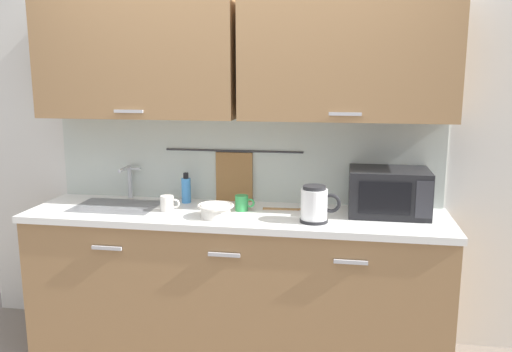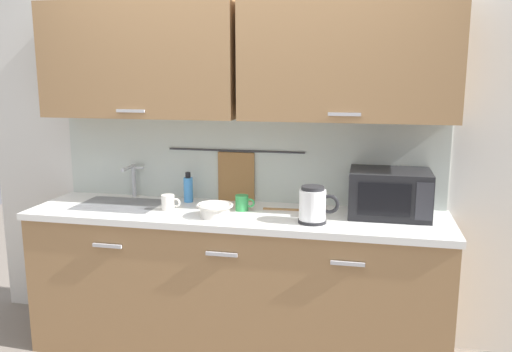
{
  "view_description": "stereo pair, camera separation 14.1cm",
  "coord_description": "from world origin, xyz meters",
  "px_view_note": "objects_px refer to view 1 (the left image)",
  "views": [
    {
      "loc": [
        0.63,
        -2.69,
        1.72
      ],
      "look_at": [
        0.12,
        0.33,
        1.12
      ],
      "focal_mm": 36.8,
      "sensor_mm": 36.0,
      "label": 1
    },
    {
      "loc": [
        0.77,
        -2.66,
        1.72
      ],
      "look_at": [
        0.12,
        0.33,
        1.12
      ],
      "focal_mm": 36.8,
      "sensor_mm": 36.0,
      "label": 2
    }
  ],
  "objects_px": {
    "mug_near_sink": "(168,203)",
    "mug_by_kettle": "(242,203)",
    "dish_soap_bottle": "(186,190)",
    "electric_kettle": "(315,204)",
    "wooden_spoon": "(291,209)",
    "microwave": "(389,192)",
    "mixing_bowl": "(216,210)"
  },
  "relations": [
    {
      "from": "mug_near_sink",
      "to": "mug_by_kettle",
      "type": "height_order",
      "value": "same"
    },
    {
      "from": "electric_kettle",
      "to": "mug_by_kettle",
      "type": "relative_size",
      "value": 1.89
    },
    {
      "from": "mug_by_kettle",
      "to": "mug_near_sink",
      "type": "bearing_deg",
      "value": -168.88
    },
    {
      "from": "microwave",
      "to": "mug_by_kettle",
      "type": "height_order",
      "value": "microwave"
    },
    {
      "from": "microwave",
      "to": "mug_near_sink",
      "type": "bearing_deg",
      "value": -173.41
    },
    {
      "from": "microwave",
      "to": "mug_by_kettle",
      "type": "distance_m",
      "value": 0.87
    },
    {
      "from": "microwave",
      "to": "wooden_spoon",
      "type": "xyz_separation_m",
      "value": [
        -0.58,
        -0.0,
        -0.13
      ]
    },
    {
      "from": "dish_soap_bottle",
      "to": "mixing_bowl",
      "type": "relative_size",
      "value": 0.92
    },
    {
      "from": "electric_kettle",
      "to": "mug_by_kettle",
      "type": "distance_m",
      "value": 0.49
    },
    {
      "from": "dish_soap_bottle",
      "to": "mixing_bowl",
      "type": "bearing_deg",
      "value": -49.05
    },
    {
      "from": "mug_near_sink",
      "to": "mug_by_kettle",
      "type": "distance_m",
      "value": 0.45
    },
    {
      "from": "microwave",
      "to": "mug_by_kettle",
      "type": "bearing_deg",
      "value": -175.75
    },
    {
      "from": "microwave",
      "to": "mug_by_kettle",
      "type": "xyz_separation_m",
      "value": [
        -0.87,
        -0.06,
        -0.09
      ]
    },
    {
      "from": "electric_kettle",
      "to": "dish_soap_bottle",
      "type": "bearing_deg",
      "value": 159.64
    },
    {
      "from": "mug_near_sink",
      "to": "mixing_bowl",
      "type": "relative_size",
      "value": 0.56
    },
    {
      "from": "dish_soap_bottle",
      "to": "mug_near_sink",
      "type": "height_order",
      "value": "dish_soap_bottle"
    },
    {
      "from": "microwave",
      "to": "dish_soap_bottle",
      "type": "bearing_deg",
      "value": 176.7
    },
    {
      "from": "mixing_bowl",
      "to": "electric_kettle",
      "type": "bearing_deg",
      "value": -0.02
    },
    {
      "from": "microwave",
      "to": "mug_near_sink",
      "type": "xyz_separation_m",
      "value": [
        -1.31,
        -0.15,
        -0.09
      ]
    },
    {
      "from": "dish_soap_bottle",
      "to": "mug_by_kettle",
      "type": "relative_size",
      "value": 1.63
    },
    {
      "from": "mug_near_sink",
      "to": "electric_kettle",
      "type": "bearing_deg",
      "value": -5.66
    },
    {
      "from": "microwave",
      "to": "wooden_spoon",
      "type": "distance_m",
      "value": 0.59
    },
    {
      "from": "electric_kettle",
      "to": "wooden_spoon",
      "type": "distance_m",
      "value": 0.3
    },
    {
      "from": "mixing_bowl",
      "to": "mug_near_sink",
      "type": "bearing_deg",
      "value": 164.62
    },
    {
      "from": "electric_kettle",
      "to": "mug_near_sink",
      "type": "xyz_separation_m",
      "value": [
        -0.89,
        0.09,
        -0.05
      ]
    },
    {
      "from": "mug_near_sink",
      "to": "mug_by_kettle",
      "type": "relative_size",
      "value": 1.0
    },
    {
      "from": "microwave",
      "to": "dish_soap_bottle",
      "type": "distance_m",
      "value": 1.26
    },
    {
      "from": "electric_kettle",
      "to": "mixing_bowl",
      "type": "distance_m",
      "value": 0.57
    },
    {
      "from": "wooden_spoon",
      "to": "electric_kettle",
      "type": "bearing_deg",
      "value": -56.43
    },
    {
      "from": "mixing_bowl",
      "to": "mug_by_kettle",
      "type": "distance_m",
      "value": 0.21
    },
    {
      "from": "microwave",
      "to": "wooden_spoon",
      "type": "height_order",
      "value": "microwave"
    },
    {
      "from": "dish_soap_bottle",
      "to": "mug_near_sink",
      "type": "xyz_separation_m",
      "value": [
        -0.05,
        -0.22,
        -0.04
      ]
    }
  ]
}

